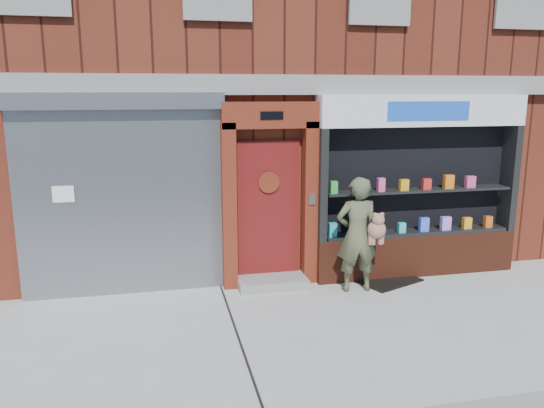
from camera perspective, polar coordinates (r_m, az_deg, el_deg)
name	(u,v)px	position (r m, az deg, el deg)	size (l,w,h in m)	color
ground	(355,328)	(7.26, 8.94, -13.02)	(80.00, 80.00, 0.00)	#9E9E99
building	(264,48)	(12.38, -0.92, 16.44)	(12.00, 8.16, 8.00)	#551E13
shutter_bay	(120,183)	(8.15, -16.00, 2.14)	(3.10, 0.30, 3.04)	gray
red_door_bay	(270,195)	(8.30, -0.23, 0.95)	(1.52, 0.58, 2.90)	#621F10
pharmacy_bay	(417,195)	(9.12, 15.36, 0.99)	(3.50, 0.41, 3.00)	#5B2515
woman	(358,234)	(8.24, 9.25, -3.23)	(0.75, 0.49, 1.80)	#4F5337
doormat	(388,280)	(9.00, 12.34, -8.00)	(0.98, 0.69, 0.02)	black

